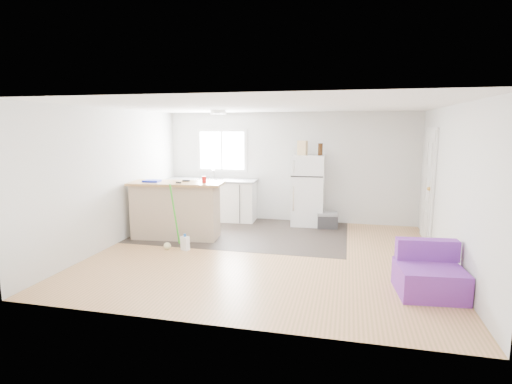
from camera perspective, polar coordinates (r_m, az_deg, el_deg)
room at (r=6.42m, az=1.52°, el=1.40°), size 5.51×5.01×2.41m
vinyl_zone at (r=8.02m, az=-1.82°, el=-5.74°), size 4.05×2.50×0.00m
window at (r=9.18m, az=-4.88°, el=5.93°), size 1.18×0.06×0.98m
interior_door at (r=7.99m, az=23.42°, el=0.87°), size 0.11×0.92×2.10m
ceiling_fixture at (r=7.84m, az=-5.42°, el=11.28°), size 0.30×0.30×0.07m
kitchen_cabinets at (r=9.08m, az=-6.40°, el=-1.02°), size 2.09×0.74×1.20m
peninsula at (r=7.66m, az=-11.37°, el=-2.50°), size 1.79×0.83×1.07m
refrigerator at (r=8.55m, az=7.43°, el=0.24°), size 0.68×0.65×1.50m
cooler at (r=8.43m, az=10.13°, el=-3.99°), size 0.47×0.36×0.33m
purple_seat at (r=5.57m, az=23.47°, el=-10.86°), size 0.84×0.80×0.64m
cleaner_jug at (r=6.95m, az=-10.10°, el=-7.19°), size 0.15×0.13×0.29m
mop at (r=7.05m, az=-12.22°, el=-6.11°), size 0.20×0.32×1.15m
red_cup at (r=7.39m, az=-7.43°, el=1.79°), size 0.11×0.11×0.12m
blue_tray at (r=7.69m, az=-14.66°, el=1.54°), size 0.31×0.24×0.04m
tool_a at (r=7.61m, az=-9.96°, el=1.61°), size 0.14×0.05×0.03m
tool_b at (r=7.41m, az=-11.03°, el=1.35°), size 0.11×0.07×0.03m
cardboard_box at (r=8.42m, az=6.66°, el=6.27°), size 0.22×0.17×0.30m
bottle_left at (r=8.36m, az=9.08°, el=6.03°), size 0.09×0.09×0.25m
bottle_right at (r=8.42m, az=9.28°, el=6.04°), size 0.08×0.08×0.25m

